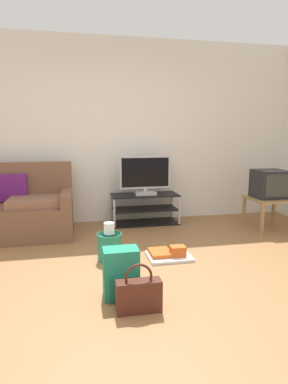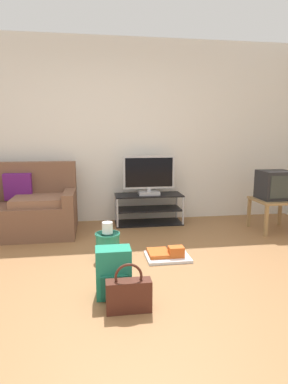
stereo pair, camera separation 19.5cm
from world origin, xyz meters
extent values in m
cube|color=olive|center=(0.00, 0.00, -0.01)|extent=(9.00, 9.80, 0.02)
cube|color=silver|center=(0.00, 2.45, 1.35)|extent=(9.00, 0.10, 2.70)
cube|color=brown|center=(-1.34, 2.15, 0.68)|extent=(1.85, 0.20, 0.52)
cube|color=brown|center=(-0.48, 1.83, 0.50)|extent=(0.14, 0.83, 0.16)
cube|color=brown|center=(-0.83, 1.77, 0.47)|extent=(0.74, 0.58, 0.10)
cube|color=#661E70|center=(-1.18, 2.03, 0.62)|extent=(0.36, 0.15, 0.37)
cube|color=black|center=(0.63, 2.13, 0.43)|extent=(0.99, 0.42, 0.02)
cube|color=black|center=(0.63, 2.13, 0.22)|extent=(0.95, 0.41, 0.02)
cube|color=black|center=(0.63, 2.13, 0.01)|extent=(0.99, 0.42, 0.02)
cylinder|color=#B7B7BC|center=(0.15, 1.94, 0.22)|extent=(0.03, 0.03, 0.44)
cylinder|color=#B7B7BC|center=(1.11, 1.94, 0.22)|extent=(0.03, 0.03, 0.44)
cylinder|color=#B7B7BC|center=(0.15, 2.33, 0.22)|extent=(0.03, 0.03, 0.44)
cylinder|color=#B7B7BC|center=(1.11, 2.33, 0.22)|extent=(0.03, 0.03, 0.44)
cube|color=#B2B2B7|center=(0.63, 2.11, 0.47)|extent=(0.31, 0.22, 0.05)
cube|color=#B2B2B7|center=(0.63, 2.11, 0.51)|extent=(0.05, 0.04, 0.04)
cube|color=#B2B2B7|center=(0.63, 2.11, 0.77)|extent=(0.75, 0.04, 0.48)
cube|color=black|center=(0.63, 2.09, 0.77)|extent=(0.69, 0.01, 0.42)
cube|color=#9E7A4C|center=(2.28, 1.52, 0.43)|extent=(0.54, 0.54, 0.03)
cube|color=#9E7A4C|center=(2.04, 1.28, 0.21)|extent=(0.04, 0.04, 0.41)
cube|color=#9E7A4C|center=(2.04, 1.76, 0.21)|extent=(0.04, 0.04, 0.41)
cube|color=#9E7A4C|center=(2.52, 1.76, 0.21)|extent=(0.04, 0.04, 0.41)
cube|color=#232326|center=(2.28, 1.54, 0.64)|extent=(0.42, 0.37, 0.39)
cube|color=#333833|center=(2.28, 1.35, 0.64)|extent=(0.34, 0.01, 0.30)
cube|color=#238466|center=(-0.02, -0.02, 0.21)|extent=(0.28, 0.19, 0.41)
cube|color=#1A634C|center=(-0.02, -0.13, 0.13)|extent=(0.22, 0.04, 0.18)
cylinder|color=#1A634C|center=(-0.10, 0.09, 0.23)|extent=(0.04, 0.04, 0.33)
cylinder|color=#1A634C|center=(0.06, 0.09, 0.23)|extent=(0.04, 0.04, 0.33)
cube|color=#4C2319|center=(0.08, -0.28, 0.12)|extent=(0.34, 0.12, 0.24)
torus|color=#4C2319|center=(0.08, -0.28, 0.27)|extent=(0.21, 0.02, 0.21)
cylinder|color=#238466|center=(-0.03, 0.79, 0.14)|extent=(0.25, 0.25, 0.29)
cylinder|color=#238466|center=(-0.03, 0.79, 0.28)|extent=(0.26, 0.26, 0.02)
cylinder|color=white|center=(-0.03, 0.79, 0.34)|extent=(0.11, 0.11, 0.14)
cube|color=silver|center=(0.61, 0.72, 0.01)|extent=(0.46, 0.37, 0.03)
cube|color=#CC561E|center=(0.69, 0.68, 0.08)|extent=(0.16, 0.12, 0.11)
cube|color=#CC561E|center=(0.51, 0.76, 0.05)|extent=(0.22, 0.28, 0.04)
camera|label=1|loc=(-0.34, -2.51, 1.32)|focal=30.51mm
camera|label=2|loc=(-0.14, -2.54, 1.32)|focal=30.51mm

